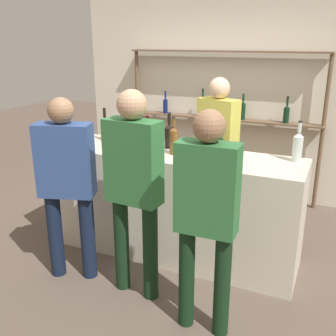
{
  "coord_description": "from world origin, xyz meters",
  "views": [
    {
      "loc": [
        1.46,
        -3.26,
        2.08
      ],
      "look_at": [
        0.0,
        0.0,
        0.9
      ],
      "focal_mm": 42.0,
      "sensor_mm": 36.0,
      "label": 1
    }
  ],
  "objects": [
    {
      "name": "customer_left",
      "position": [
        -0.62,
        -0.74,
        0.95
      ],
      "size": [
        0.51,
        0.34,
        1.63
      ],
      "rotation": [
        0.0,
        0.0,
        1.88
      ],
      "color": "#121C33",
      "rests_on": "ground_plane"
    },
    {
      "name": "back_wall",
      "position": [
        0.0,
        1.93,
        1.4
      ],
      "size": [
        4.14,
        0.12,
        2.8
      ],
      "primitive_type": "cube",
      "color": "beige",
      "rests_on": "ground_plane"
    },
    {
      "name": "counter_bottle_2",
      "position": [
        0.54,
        -0.19,
        1.2
      ],
      "size": [
        0.09,
        0.09,
        0.37
      ],
      "color": "black",
      "rests_on": "bar_counter"
    },
    {
      "name": "counter_bottle_1",
      "position": [
        1.14,
        0.19,
        1.19
      ],
      "size": [
        0.08,
        0.08,
        0.36
      ],
      "color": "silver",
      "rests_on": "bar_counter"
    },
    {
      "name": "counter_bottle_5",
      "position": [
        -0.21,
        0.01,
        1.18
      ],
      "size": [
        0.07,
        0.07,
        0.34
      ],
      "color": "black",
      "rests_on": "bar_counter"
    },
    {
      "name": "counter_bottle_0",
      "position": [
        -0.78,
        0.14,
        1.19
      ],
      "size": [
        0.08,
        0.08,
        0.34
      ],
      "color": "black",
      "rests_on": "bar_counter"
    },
    {
      "name": "counter_bottle_4",
      "position": [
        -0.05,
        0.14,
        1.19
      ],
      "size": [
        0.09,
        0.09,
        0.35
      ],
      "color": "black",
      "rests_on": "bar_counter"
    },
    {
      "name": "customer_center",
      "position": [
        0.03,
        -0.73,
        1.02
      ],
      "size": [
        0.46,
        0.23,
        1.73
      ],
      "rotation": [
        0.0,
        0.0,
        1.49
      ],
      "color": "black",
      "rests_on": "ground_plane"
    },
    {
      "name": "back_shelf",
      "position": [
        0.0,
        1.75,
        1.29
      ],
      "size": [
        2.59,
        0.18,
        1.93
      ],
      "color": "brown",
      "rests_on": "ground_plane"
    },
    {
      "name": "bar_counter",
      "position": [
        0.0,
        0.0,
        0.53
      ],
      "size": [
        2.54,
        0.66,
        1.05
      ],
      "primitive_type": "cube",
      "color": "beige",
      "rests_on": "ground_plane"
    },
    {
      "name": "server_behind_counter",
      "position": [
        0.25,
        0.74,
        1.0
      ],
      "size": [
        0.48,
        0.32,
        1.7
      ],
      "rotation": [
        0.0,
        0.0,
        -1.9
      ],
      "color": "brown",
      "rests_on": "ground_plane"
    },
    {
      "name": "counter_bottle_3",
      "position": [
        0.07,
        -0.03,
        1.19
      ],
      "size": [
        0.07,
        0.07,
        0.35
      ],
      "color": "brown",
      "rests_on": "bar_counter"
    },
    {
      "name": "ground_plane",
      "position": [
        0.0,
        0.0,
        0.0
      ],
      "size": [
        16.0,
        16.0,
        0.0
      ],
      "primitive_type": "plane",
      "color": "brown"
    },
    {
      "name": "customer_right",
      "position": [
        0.7,
        -0.92,
        0.98
      ],
      "size": [
        0.42,
        0.22,
        1.66
      ],
      "rotation": [
        0.0,
        0.0,
        1.59
      ],
      "color": "black",
      "rests_on": "ground_plane"
    },
    {
      "name": "ice_bucket",
      "position": [
        -0.55,
        0.15,
        1.17
      ],
      "size": [
        0.23,
        0.23,
        0.23
      ],
      "color": "black",
      "rests_on": "bar_counter"
    }
  ]
}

